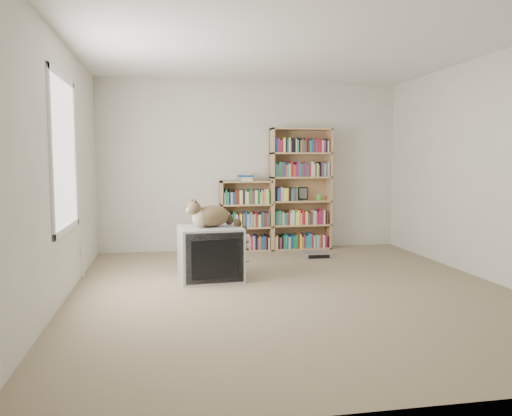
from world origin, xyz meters
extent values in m
cube|color=gray|center=(0.00, 0.00, 0.00)|extent=(4.50, 5.00, 0.01)
cube|color=beige|center=(0.00, 2.50, 1.25)|extent=(4.50, 0.02, 2.50)
cube|color=beige|center=(0.00, -2.50, 1.25)|extent=(4.50, 0.02, 2.50)
cube|color=beige|center=(-2.25, 0.00, 1.25)|extent=(0.02, 5.00, 2.50)
cube|color=beige|center=(2.25, 0.00, 1.25)|extent=(0.02, 5.00, 2.50)
cube|color=white|center=(0.00, 0.00, 2.50)|extent=(4.50, 5.00, 0.02)
cube|color=white|center=(-2.24, 0.20, 1.40)|extent=(0.02, 1.22, 1.52)
cube|color=#ACACAF|center=(-0.80, 0.64, 0.30)|extent=(0.72, 0.66, 0.59)
cube|color=black|center=(-0.78, 0.35, 0.30)|extent=(0.63, 0.08, 0.55)
cube|color=black|center=(-0.77, 0.33, 0.28)|extent=(0.50, 0.05, 0.42)
cube|color=black|center=(-0.81, 0.78, 0.28)|extent=(0.43, 0.37, 0.36)
ellipsoid|color=#322614|center=(-0.78, 0.67, 0.71)|extent=(0.52, 0.43, 0.24)
ellipsoid|color=#322614|center=(-0.68, 0.71, 0.70)|extent=(0.27, 0.28, 0.18)
ellipsoid|color=tan|center=(-0.91, 0.60, 0.70)|extent=(0.22, 0.22, 0.20)
ellipsoid|color=#322614|center=(-0.98, 0.59, 0.82)|extent=(0.20, 0.19, 0.15)
sphere|color=beige|center=(-1.04, 0.56, 0.80)|extent=(0.08, 0.08, 0.06)
cone|color=black|center=(-0.96, 0.56, 0.89)|extent=(0.08, 0.09, 0.08)
cone|color=black|center=(-0.99, 0.64, 0.89)|extent=(0.08, 0.09, 0.08)
cube|color=#AA8255|center=(0.27, 2.34, 0.90)|extent=(0.03, 0.30, 1.81)
cube|color=#AA8255|center=(1.15, 2.34, 0.90)|extent=(0.02, 0.30, 1.81)
cube|color=#AA8255|center=(0.71, 2.48, 0.90)|extent=(0.90, 0.03, 1.81)
cube|color=#AA8255|center=(0.71, 2.34, 1.80)|extent=(0.90, 0.30, 0.02)
cube|color=#AA8255|center=(0.71, 2.34, 0.01)|extent=(0.90, 0.30, 0.03)
cube|color=#AA8255|center=(0.71, 2.34, 0.37)|extent=(0.90, 0.30, 0.03)
cube|color=#AA8255|center=(0.71, 2.34, 0.73)|extent=(0.90, 0.30, 0.02)
cube|color=#AA8255|center=(0.71, 2.34, 1.08)|extent=(0.90, 0.30, 0.02)
cube|color=#AA8255|center=(0.71, 2.34, 1.44)|extent=(0.90, 0.30, 0.02)
cube|color=#B8182E|center=(0.71, 2.34, 0.12)|extent=(0.82, 0.24, 0.19)
cube|color=#164392|center=(0.71, 2.34, 0.48)|extent=(0.82, 0.24, 0.19)
cube|color=#167D3F|center=(0.71, 2.34, 0.83)|extent=(0.82, 0.24, 0.19)
cube|color=beige|center=(0.71, 2.34, 1.19)|extent=(0.82, 0.24, 0.19)
cube|color=black|center=(0.71, 2.34, 1.55)|extent=(0.82, 0.24, 0.19)
cube|color=#AA8255|center=(-0.48, 2.34, 0.52)|extent=(0.03, 0.30, 1.04)
cube|color=#AA8255|center=(0.25, 2.34, 0.52)|extent=(0.03, 0.30, 1.04)
cube|color=#AA8255|center=(-0.12, 2.48, 0.52)|extent=(0.76, 0.03, 1.04)
cube|color=#AA8255|center=(-0.12, 2.34, 1.03)|extent=(0.76, 0.30, 0.02)
cube|color=#AA8255|center=(-0.12, 2.34, 0.01)|extent=(0.76, 0.30, 0.03)
cube|color=#AA8255|center=(-0.12, 2.34, 0.35)|extent=(0.76, 0.30, 0.03)
cube|color=#AA8255|center=(-0.12, 2.34, 0.69)|extent=(0.76, 0.30, 0.02)
cube|color=#B8182E|center=(-0.12, 2.34, 0.12)|extent=(0.68, 0.24, 0.19)
cube|color=#164392|center=(-0.12, 2.34, 0.46)|extent=(0.68, 0.24, 0.19)
cube|color=#167D3F|center=(-0.12, 2.34, 0.80)|extent=(0.68, 0.24, 0.19)
cube|color=#B8182E|center=(-0.13, 2.32, 1.09)|extent=(0.20, 0.26, 0.11)
cylinder|color=green|center=(1.00, 2.34, 0.78)|extent=(0.08, 0.08, 0.09)
cube|color=black|center=(0.78, 2.44, 0.84)|extent=(0.14, 0.05, 0.19)
cube|color=#ABABB0|center=(0.74, 1.62, 0.04)|extent=(0.35, 0.25, 0.08)
cube|color=silver|center=(-2.24, 0.99, 0.32)|extent=(0.01, 0.08, 0.13)
camera|label=1|loc=(-1.28, -4.89, 1.33)|focal=35.00mm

